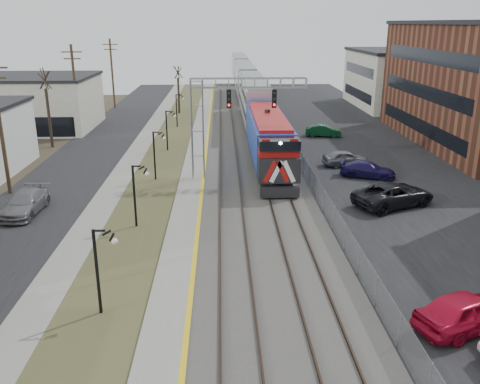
{
  "coord_description": "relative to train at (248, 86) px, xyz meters",
  "views": [
    {
      "loc": [
        1.38,
        -11.7,
        12.16
      ],
      "look_at": [
        2.45,
        16.89,
        2.6
      ],
      "focal_mm": 38.0,
      "sensor_mm": 36.0,
      "label": 1
    }
  ],
  "objects": [
    {
      "name": "track_far",
      "position": [
        -0.0,
        -31.87,
        -2.64
      ],
      "size": [
        1.58,
        120.0,
        0.15
      ],
      "color": "#2D2119",
      "rests_on": "ballast_bed"
    },
    {
      "name": "ballast_bed",
      "position": [
        -1.5,
        -31.87,
        -2.82
      ],
      "size": [
        8.0,
        120.0,
        0.2
      ],
      "primitive_type": "cube",
      "color": "#595651",
      "rests_on": "ground"
    },
    {
      "name": "car_street_b",
      "position": [
        -17.24,
        -46.26,
        -2.19
      ],
      "size": [
        2.21,
        5.09,
        1.46
      ],
      "primitive_type": "imported",
      "rotation": [
        0.0,
        0.0,
        -0.03
      ],
      "color": "slate",
      "rests_on": "ground"
    },
    {
      "name": "utility_poles",
      "position": [
        -20.0,
        -41.87,
        2.08
      ],
      "size": [
        0.28,
        80.28,
        10.0
      ],
      "color": "#4C3823",
      "rests_on": "ground"
    },
    {
      "name": "car_lot_d",
      "position": [
        7.9,
        -38.84,
        -2.27
      ],
      "size": [
        4.82,
        3.24,
        1.3
      ],
      "primitive_type": "imported",
      "rotation": [
        0.0,
        0.0,
        1.22
      ],
      "color": "#1C154B",
      "rests_on": "ground"
    },
    {
      "name": "street_west",
      "position": [
        -17.0,
        -31.87,
        -2.9
      ],
      "size": [
        7.0,
        120.0,
        0.04
      ],
      "primitive_type": "cube",
      "color": "black",
      "rests_on": "ground"
    },
    {
      "name": "train",
      "position": [
        0.0,
        0.0,
        0.0
      ],
      "size": [
        3.0,
        85.85,
        5.33
      ],
      "color": "#1638B4",
      "rests_on": "ground"
    },
    {
      "name": "bare_trees",
      "position": [
        -18.16,
        -27.96,
        -0.22
      ],
      "size": [
        12.3,
        42.3,
        5.95
      ],
      "color": "#382D23",
      "rests_on": "ground"
    },
    {
      "name": "fence",
      "position": [
        2.7,
        -31.87,
        -2.12
      ],
      "size": [
        0.04,
        120.0,
        1.6
      ],
      "primitive_type": "cube",
      "color": "gray",
      "rests_on": "ground"
    },
    {
      "name": "track_near",
      "position": [
        -3.5,
        -31.87,
        -2.64
      ],
      "size": [
        1.58,
        120.0,
        0.15
      ],
      "color": "#2D2119",
      "rests_on": "ballast_bed"
    },
    {
      "name": "lampposts",
      "position": [
        -9.5,
        -48.59,
        -0.92
      ],
      "size": [
        0.14,
        62.14,
        4.0
      ],
      "color": "black",
      "rests_on": "ground"
    },
    {
      "name": "grass_median",
      "position": [
        -9.5,
        -31.87,
        -2.89
      ],
      "size": [
        4.0,
        120.0,
        0.06
      ],
      "primitive_type": "cube",
      "color": "#454A27",
      "rests_on": "ground"
    },
    {
      "name": "platform_edge",
      "position": [
        -5.62,
        -31.87,
        -2.67
      ],
      "size": [
        0.24,
        120.0,
        0.01
      ],
      "primitive_type": "cube",
      "color": "gold",
      "rests_on": "platform"
    },
    {
      "name": "car_lot_e",
      "position": [
        6.92,
        -35.28,
        -2.22
      ],
      "size": [
        4.24,
        2.1,
        1.39
      ],
      "primitive_type": "imported",
      "rotation": [
        0.0,
        0.0,
        1.69
      ],
      "color": "slate",
      "rests_on": "ground"
    },
    {
      "name": "car_lot_f",
      "position": [
        7.31,
        -23.02,
        -2.26
      ],
      "size": [
        4.18,
        2.09,
        1.31
      ],
      "primitive_type": "imported",
      "rotation": [
        0.0,
        0.0,
        1.39
      ],
      "color": "#0C3D1E",
      "rests_on": "ground"
    },
    {
      "name": "car_lot_a",
      "position": [
        5.98,
        -60.64,
        -2.11
      ],
      "size": [
        5.14,
        3.56,
        1.63
      ],
      "primitive_type": "imported",
      "rotation": [
        0.0,
        0.0,
        1.95
      ],
      "color": "#B50D2B",
      "rests_on": "ground"
    },
    {
      "name": "platform",
      "position": [
        -6.5,
        -31.87,
        -2.8
      ],
      "size": [
        2.0,
        120.0,
        0.24
      ],
      "primitive_type": "cube",
      "color": "gray",
      "rests_on": "ground"
    },
    {
      "name": "car_lot_c",
      "position": [
        7.77,
        -45.74,
        -2.1
      ],
      "size": [
        6.51,
        4.92,
        1.64
      ],
      "primitive_type": "imported",
      "rotation": [
        0.0,
        0.0,
        1.99
      ],
      "color": "black",
      "rests_on": "ground"
    },
    {
      "name": "parking_lot",
      "position": [
        10.5,
        -31.87,
        -2.9
      ],
      "size": [
        16.0,
        120.0,
        0.04
      ],
      "primitive_type": "cube",
      "color": "black",
      "rests_on": "ground"
    },
    {
      "name": "signal_gantry",
      "position": [
        -4.28,
        -38.88,
        2.67
      ],
      "size": [
        9.0,
        1.07,
        8.15
      ],
      "color": "gray",
      "rests_on": "ground"
    },
    {
      "name": "sidewalk",
      "position": [
        -12.5,
        -31.87,
        -2.88
      ],
      "size": [
        2.0,
        120.0,
        0.08
      ],
      "primitive_type": "cube",
      "color": "gray",
      "rests_on": "ground"
    }
  ]
}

